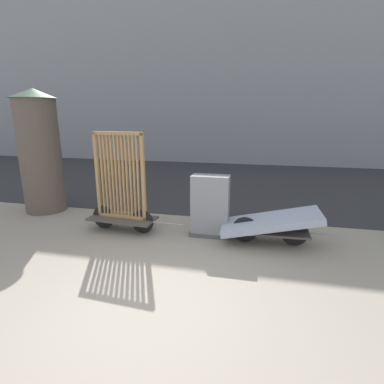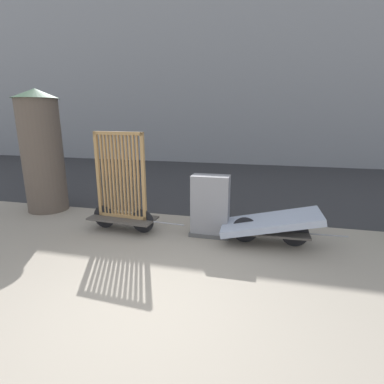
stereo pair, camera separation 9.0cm
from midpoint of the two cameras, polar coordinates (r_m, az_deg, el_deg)
The scene contains 7 objects.
ground_plane at distance 4.27m, azimuth -8.30°, elevation -21.75°, with size 60.00×60.00×0.00m, color gray.
road_strip at distance 11.76m, azimuth 6.73°, elevation 2.06°, with size 56.00×8.73×0.01m.
building_facade at distance 17.99m, azimuth 9.97°, elevation 22.10°, with size 48.00×4.00×9.92m.
bike_cart_with_bedframe at distance 6.71m, azimuth -12.85°, elevation -0.82°, with size 2.21×0.75×2.18m.
bike_cart_with_mattress at distance 6.15m, azimuth 15.07°, elevation -5.87°, with size 2.41×0.94×0.74m.
utility_cabinet at distance 6.33m, azimuth 3.91°, elevation -3.05°, with size 0.84×0.44×1.31m.
advertising_column at distance 8.79m, azimuth -26.39°, elevation 7.06°, with size 1.15×1.15×3.16m.
Camera 2 is at (1.41, -3.16, 2.52)m, focal length 28.00 mm.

